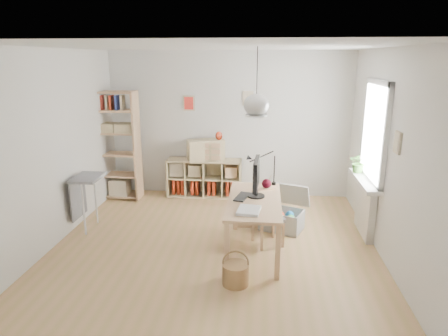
# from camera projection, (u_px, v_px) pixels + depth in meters

# --- Properties ---
(ground) EXTENTS (4.50, 4.50, 0.00)m
(ground) POSITION_uv_depth(u_px,v_px,m) (215.00, 244.00, 5.69)
(ground) COLOR tan
(ground) RESTS_ON ground
(room_shell) EXTENTS (4.50, 4.50, 4.50)m
(room_shell) POSITION_uv_depth(u_px,v_px,m) (256.00, 105.00, 4.96)
(room_shell) COLOR white
(room_shell) RESTS_ON ground
(window_unit) EXTENTS (0.07, 1.16, 1.46)m
(window_unit) POSITION_uv_depth(u_px,v_px,m) (376.00, 132.00, 5.64)
(window_unit) COLOR white
(window_unit) RESTS_ON ground
(radiator) EXTENTS (0.10, 0.80, 0.80)m
(radiator) POSITION_uv_depth(u_px,v_px,m) (365.00, 208.00, 5.95)
(radiator) COLOR silver
(radiator) RESTS_ON ground
(windowsill) EXTENTS (0.22, 1.20, 0.06)m
(windowsill) POSITION_uv_depth(u_px,v_px,m) (365.00, 181.00, 5.84)
(windowsill) COLOR white
(windowsill) RESTS_ON radiator
(desk) EXTENTS (0.70, 1.50, 0.75)m
(desk) POSITION_uv_depth(u_px,v_px,m) (254.00, 206.00, 5.31)
(desk) COLOR tan
(desk) RESTS_ON ground
(cube_shelf) EXTENTS (1.40, 0.38, 0.72)m
(cube_shelf) POSITION_uv_depth(u_px,v_px,m) (204.00, 180.00, 7.65)
(cube_shelf) COLOR #CEBA88
(cube_shelf) RESTS_ON ground
(tall_bookshelf) EXTENTS (0.80, 0.38, 2.00)m
(tall_bookshelf) POSITION_uv_depth(u_px,v_px,m) (116.00, 141.00, 7.32)
(tall_bookshelf) COLOR tan
(tall_bookshelf) RESTS_ON ground
(side_table) EXTENTS (0.40, 0.55, 0.85)m
(side_table) POSITION_uv_depth(u_px,v_px,m) (84.00, 188.00, 6.04)
(side_table) COLOR gray
(side_table) RESTS_ON ground
(chair) EXTENTS (0.49, 0.49, 0.77)m
(chair) POSITION_uv_depth(u_px,v_px,m) (267.00, 214.00, 5.63)
(chair) COLOR gray
(chair) RESTS_ON ground
(wicker_basket) EXTENTS (0.32, 0.31, 0.43)m
(wicker_basket) POSITION_uv_depth(u_px,v_px,m) (236.00, 273.00, 4.65)
(wicker_basket) COLOR olive
(wicker_basket) RESTS_ON ground
(storage_chest) EXTENTS (0.82, 0.87, 0.65)m
(storage_chest) POSITION_uv_depth(u_px,v_px,m) (284.00, 215.00, 6.18)
(storage_chest) COLOR #B9B9B4
(storage_chest) RESTS_ON ground
(monitor) EXTENTS (0.24, 0.60, 0.52)m
(monitor) POSITION_uv_depth(u_px,v_px,m) (256.00, 176.00, 5.33)
(monitor) COLOR black
(monitor) RESTS_ON desk
(keyboard) EXTENTS (0.22, 0.39, 0.02)m
(keyboard) POSITION_uv_depth(u_px,v_px,m) (242.00, 197.00, 5.37)
(keyboard) COLOR black
(keyboard) RESTS_ON desk
(task_lamp) EXTENTS (0.44, 0.16, 0.47)m
(task_lamp) POSITION_uv_depth(u_px,v_px,m) (260.00, 165.00, 5.79)
(task_lamp) COLOR black
(task_lamp) RESTS_ON desk
(yarn_ball) EXTENTS (0.14, 0.14, 0.14)m
(yarn_ball) POSITION_uv_depth(u_px,v_px,m) (267.00, 184.00, 5.74)
(yarn_ball) COLOR #4E0A17
(yarn_ball) RESTS_ON desk
(paper_tray) EXTENTS (0.30, 0.36, 0.03)m
(paper_tray) POSITION_uv_depth(u_px,v_px,m) (249.00, 210.00, 4.87)
(paper_tray) COLOR white
(paper_tray) RESTS_ON desk
(drawer_chest) EXTENTS (0.73, 0.54, 0.38)m
(drawer_chest) POSITION_uv_depth(u_px,v_px,m) (206.00, 150.00, 7.44)
(drawer_chest) COLOR #CEBA88
(drawer_chest) RESTS_ON cube_shelf
(red_vase) EXTENTS (0.13, 0.13, 0.16)m
(red_vase) POSITION_uv_depth(u_px,v_px,m) (219.00, 136.00, 7.34)
(red_vase) COLOR maroon
(red_vase) RESTS_ON drawer_chest
(potted_plant) EXTENTS (0.31, 0.28, 0.32)m
(potted_plant) POSITION_uv_depth(u_px,v_px,m) (359.00, 162.00, 6.11)
(potted_plant) COLOR #3B6C28
(potted_plant) RESTS_ON windowsill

